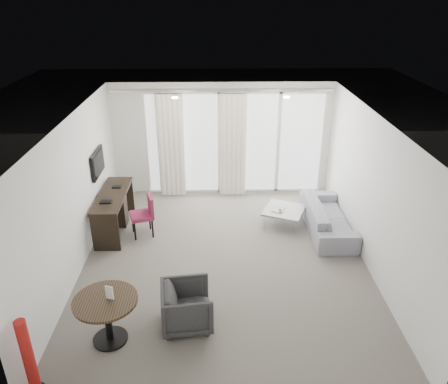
{
  "coord_description": "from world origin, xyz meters",
  "views": [
    {
      "loc": [
        -0.15,
        -6.55,
        4.49
      ],
      "look_at": [
        0.0,
        0.6,
        1.1
      ],
      "focal_mm": 35.0,
      "sensor_mm": 36.0,
      "label": 1
    }
  ],
  "objects_px": {
    "rattan_chair_a": "(240,161)",
    "rattan_chair_b": "(284,151)",
    "sofa": "(328,217)",
    "desk_chair": "(142,216)",
    "red_lamp": "(28,357)",
    "round_table": "(108,320)",
    "desk": "(114,212)",
    "tub_armchair": "(187,306)",
    "coffee_table": "(284,217)"
  },
  "relations": [
    {
      "from": "desk_chair",
      "to": "tub_armchair",
      "type": "bearing_deg",
      "value": -85.09
    },
    {
      "from": "desk",
      "to": "desk_chair",
      "type": "xyz_separation_m",
      "value": [
        0.58,
        -0.22,
        0.02
      ]
    },
    {
      "from": "coffee_table",
      "to": "rattan_chair_a",
      "type": "xyz_separation_m",
      "value": [
        -0.77,
        2.44,
        0.28
      ]
    },
    {
      "from": "desk_chair",
      "to": "sofa",
      "type": "distance_m",
      "value": 3.7
    },
    {
      "from": "desk",
      "to": "tub_armchair",
      "type": "bearing_deg",
      "value": -60.09
    },
    {
      "from": "desk",
      "to": "rattan_chair_a",
      "type": "xyz_separation_m",
      "value": [
        2.66,
        2.58,
        0.06
      ]
    },
    {
      "from": "rattan_chair_a",
      "to": "rattan_chair_b",
      "type": "xyz_separation_m",
      "value": [
        1.24,
        0.74,
        -0.02
      ]
    },
    {
      "from": "desk_chair",
      "to": "sofa",
      "type": "xyz_separation_m",
      "value": [
        3.69,
        0.11,
        -0.13
      ]
    },
    {
      "from": "desk",
      "to": "sofa",
      "type": "xyz_separation_m",
      "value": [
        4.28,
        -0.11,
        -0.1
      ]
    },
    {
      "from": "desk",
      "to": "rattan_chair_b",
      "type": "height_order",
      "value": "rattan_chair_b"
    },
    {
      "from": "sofa",
      "to": "rattan_chair_b",
      "type": "height_order",
      "value": "rattan_chair_b"
    },
    {
      "from": "desk_chair",
      "to": "rattan_chair_a",
      "type": "relative_size",
      "value": 0.91
    },
    {
      "from": "red_lamp",
      "to": "sofa",
      "type": "xyz_separation_m",
      "value": [
        4.46,
        3.8,
        -0.25
      ]
    },
    {
      "from": "round_table",
      "to": "desk",
      "type": "bearing_deg",
      "value": 99.99
    },
    {
      "from": "rattan_chair_a",
      "to": "rattan_chair_b",
      "type": "relative_size",
      "value": 1.04
    },
    {
      "from": "round_table",
      "to": "rattan_chair_b",
      "type": "relative_size",
      "value": 0.99
    },
    {
      "from": "tub_armchair",
      "to": "coffee_table",
      "type": "height_order",
      "value": "tub_armchair"
    },
    {
      "from": "tub_armchair",
      "to": "desk_chair",
      "type": "bearing_deg",
      "value": 14.6
    },
    {
      "from": "tub_armchair",
      "to": "rattan_chair_b",
      "type": "distance_m",
      "value": 6.53
    },
    {
      "from": "red_lamp",
      "to": "rattan_chair_b",
      "type": "distance_m",
      "value": 8.3
    },
    {
      "from": "rattan_chair_a",
      "to": "rattan_chair_b",
      "type": "distance_m",
      "value": 1.44
    },
    {
      "from": "red_lamp",
      "to": "sofa",
      "type": "relative_size",
      "value": 0.54
    },
    {
      "from": "round_table",
      "to": "rattan_chair_a",
      "type": "height_order",
      "value": "rattan_chair_a"
    },
    {
      "from": "desk_chair",
      "to": "red_lamp",
      "type": "distance_m",
      "value": 3.77
    },
    {
      "from": "desk_chair",
      "to": "rattan_chair_b",
      "type": "distance_m",
      "value": 4.85
    },
    {
      "from": "red_lamp",
      "to": "coffee_table",
      "type": "relative_size",
      "value": 1.41
    },
    {
      "from": "tub_armchair",
      "to": "rattan_chair_a",
      "type": "bearing_deg",
      "value": -18.22
    },
    {
      "from": "desk",
      "to": "coffee_table",
      "type": "relative_size",
      "value": 2.2
    },
    {
      "from": "desk",
      "to": "rattan_chair_a",
      "type": "relative_size",
      "value": 1.85
    },
    {
      "from": "sofa",
      "to": "rattan_chair_a",
      "type": "height_order",
      "value": "rattan_chair_a"
    },
    {
      "from": "desk_chair",
      "to": "tub_armchair",
      "type": "height_order",
      "value": "desk_chair"
    },
    {
      "from": "sofa",
      "to": "rattan_chair_b",
      "type": "bearing_deg",
      "value": 6.26
    },
    {
      "from": "desk_chair",
      "to": "rattan_chair_a",
      "type": "distance_m",
      "value": 3.48
    },
    {
      "from": "rattan_chair_a",
      "to": "coffee_table",
      "type": "bearing_deg",
      "value": -61.99
    },
    {
      "from": "round_table",
      "to": "sofa",
      "type": "height_order",
      "value": "round_table"
    },
    {
      "from": "desk_chair",
      "to": "tub_armchair",
      "type": "xyz_separation_m",
      "value": [
        1.02,
        -2.57,
        -0.09
      ]
    },
    {
      "from": "red_lamp",
      "to": "rattan_chair_a",
      "type": "bearing_deg",
      "value": 66.28
    },
    {
      "from": "desk",
      "to": "sofa",
      "type": "distance_m",
      "value": 4.28
    },
    {
      "from": "desk",
      "to": "sofa",
      "type": "height_order",
      "value": "desk"
    },
    {
      "from": "desk_chair",
      "to": "sofa",
      "type": "relative_size",
      "value": 0.42
    },
    {
      "from": "tub_armchair",
      "to": "sofa",
      "type": "xyz_separation_m",
      "value": [
        2.67,
        2.68,
        -0.04
      ]
    },
    {
      "from": "rattan_chair_b",
      "to": "round_table",
      "type": "bearing_deg",
      "value": -140.44
    },
    {
      "from": "desk_chair",
      "to": "tub_armchair",
      "type": "relative_size",
      "value": 1.15
    },
    {
      "from": "desk_chair",
      "to": "rattan_chair_a",
      "type": "height_order",
      "value": "rattan_chair_a"
    },
    {
      "from": "round_table",
      "to": "sofa",
      "type": "distance_m",
      "value": 4.77
    },
    {
      "from": "red_lamp",
      "to": "sofa",
      "type": "bearing_deg",
      "value": 40.41
    },
    {
      "from": "tub_armchair",
      "to": "rattan_chair_a",
      "type": "xyz_separation_m",
      "value": [
        1.06,
        5.37,
        0.13
      ]
    },
    {
      "from": "coffee_table",
      "to": "rattan_chair_a",
      "type": "distance_m",
      "value": 2.57
    },
    {
      "from": "tub_armchair",
      "to": "desk",
      "type": "bearing_deg",
      "value": 22.83
    },
    {
      "from": "red_lamp",
      "to": "sofa",
      "type": "height_order",
      "value": "red_lamp"
    }
  ]
}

